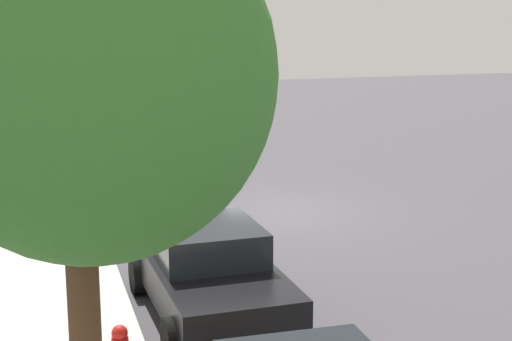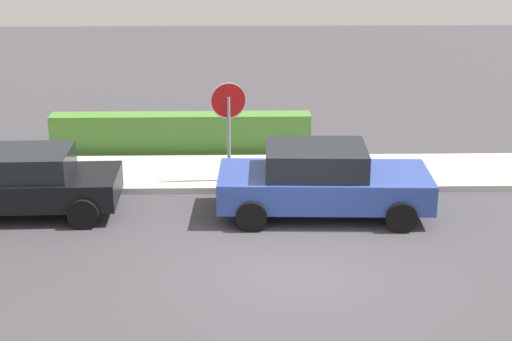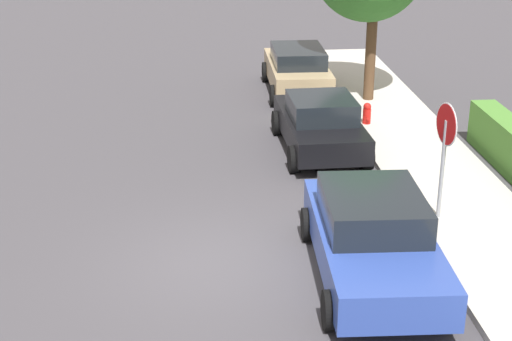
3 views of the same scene
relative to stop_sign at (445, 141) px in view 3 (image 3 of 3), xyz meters
name	(u,v)px [view 3 (image 3 of 3)]	position (x,y,z in m)	size (l,w,h in m)	color
ground_plane	(222,263)	(1.30, -4.39, -1.74)	(60.00, 60.00, 0.00)	#423F44
sidewalk_curb	(496,248)	(1.30, 0.71, -1.67)	(32.00, 2.50, 0.14)	beige
stop_sign	(445,141)	(0.00, 0.00, 0.00)	(0.84, 0.14, 2.51)	gray
parked_car_blue	(373,237)	(2.00, -1.82, -0.97)	(4.57, 2.25, 1.52)	#2D479E
parked_car_black	(320,124)	(-4.33, -1.68, -1.02)	(4.03, 2.06, 1.43)	black
parked_car_tan	(297,69)	(-9.54, -1.52, -0.98)	(4.07, 1.97, 1.45)	tan
fire_hydrant	(367,116)	(-5.96, -0.12, -1.38)	(0.30, 0.22, 0.72)	red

